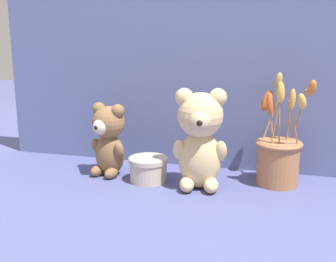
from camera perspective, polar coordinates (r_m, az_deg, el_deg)
ground_plane at (r=1.13m, az=-0.27°, el=-6.96°), size 4.00×4.00×0.00m
backdrop_wall at (r=1.23m, az=1.85°, el=11.80°), size 1.11×0.02×0.72m
teddy_bear_large at (r=1.06m, az=4.36°, el=-0.84°), size 0.14×0.13×0.26m
teddy_bear_medium at (r=1.18m, az=-8.06°, el=-0.96°), size 0.11×0.10×0.20m
flower_vase at (r=1.14m, az=14.73°, el=-3.16°), size 0.15×0.13×0.29m
decorative_tin_tall at (r=1.14m, az=-2.67°, el=-5.17°), size 0.11×0.11×0.06m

